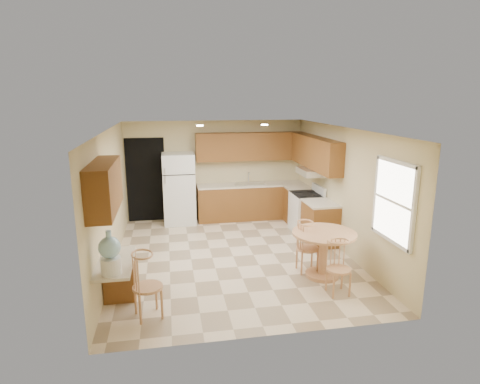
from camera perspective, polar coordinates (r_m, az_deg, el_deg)
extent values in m
plane|color=beige|center=(8.03, -0.99, -9.14)|extent=(5.50, 5.50, 0.00)
cube|color=white|center=(7.44, -1.07, 8.94)|extent=(4.50, 5.50, 0.02)
cube|color=#D0BD8C|center=(10.30, -3.52, 3.17)|extent=(4.50, 0.02, 2.50)
cube|color=#D0BD8C|center=(5.07, 4.07, -7.83)|extent=(4.50, 0.02, 2.50)
cube|color=#D0BD8C|center=(7.62, -17.97, -1.16)|extent=(0.02, 5.50, 2.50)
cube|color=#D0BD8C|center=(8.30, 14.50, 0.24)|extent=(0.02, 5.50, 2.50)
cube|color=black|center=(10.27, -13.23, 1.67)|extent=(0.90, 0.02, 2.10)
cube|color=brown|center=(10.33, 1.57, -1.41)|extent=(2.75, 0.60, 0.87)
cube|color=beige|center=(10.22, 1.59, 1.05)|extent=(2.75, 0.63, 0.04)
cube|color=brown|center=(10.05, 8.29, -1.97)|extent=(0.60, 0.59, 0.87)
cube|color=beige|center=(9.94, 8.37, 0.56)|extent=(0.63, 0.59, 0.04)
cube|color=brown|center=(8.75, 11.30, -4.45)|extent=(0.60, 0.80, 0.87)
cube|color=beige|center=(8.62, 11.44, -1.57)|extent=(0.63, 0.80, 0.04)
cube|color=brown|center=(10.19, 1.47, 6.49)|extent=(2.75, 0.33, 0.70)
cube|color=brown|center=(9.22, 10.65, 5.53)|extent=(0.33, 2.42, 0.70)
cube|color=brown|center=(5.92, -18.74, 0.67)|extent=(0.33, 1.40, 0.70)
cube|color=silver|center=(10.21, 1.45, 1.17)|extent=(0.78, 0.44, 0.01)
cube|color=silver|center=(9.23, 10.11, 2.85)|extent=(0.50, 0.76, 0.14)
cube|color=brown|center=(6.64, -16.68, -11.40)|extent=(0.48, 0.42, 0.72)
cube|color=beige|center=(6.14, -17.29, -9.56)|extent=(0.50, 1.20, 0.04)
cube|color=white|center=(6.65, 21.07, -1.27)|extent=(0.05, 1.00, 1.20)
cube|color=white|center=(6.52, 21.46, 4.00)|extent=(0.05, 1.10, 0.06)
cube|color=white|center=(6.82, 20.56, -6.33)|extent=(0.05, 1.10, 0.06)
cube|color=white|center=(6.21, 23.50, -2.49)|extent=(0.05, 0.06, 1.28)
cube|color=white|center=(7.08, 18.81, -0.22)|extent=(0.05, 0.06, 1.28)
cylinder|color=white|center=(8.57, -5.73, 9.37)|extent=(0.14, 0.14, 0.02)
cylinder|color=white|center=(8.79, 3.52, 9.52)|extent=(0.14, 0.14, 0.02)
cube|color=white|center=(9.97, -8.67, 0.48)|extent=(0.77, 0.72, 1.75)
cube|color=black|center=(9.53, -8.68, 2.41)|extent=(0.76, 0.01, 0.02)
cube|color=silver|center=(9.54, -10.61, 1.71)|extent=(0.03, 0.03, 0.18)
cube|color=silver|center=(9.50, -10.67, 2.92)|extent=(0.03, 0.03, 0.14)
cube|color=white|center=(9.43, 9.41, -2.96)|extent=(0.65, 0.76, 0.90)
cube|color=black|center=(9.31, 9.52, -0.27)|extent=(0.64, 0.75, 0.02)
cube|color=white|center=(9.39, 11.15, 0.36)|extent=(0.06, 0.76, 0.18)
cylinder|color=tan|center=(7.35, 11.60, -11.40)|extent=(0.59, 0.59, 0.06)
cylinder|color=tan|center=(7.20, 11.74, -8.77)|extent=(0.15, 0.15, 0.73)
cylinder|color=tan|center=(7.06, 11.89, -5.79)|extent=(1.10, 1.10, 0.04)
cylinder|color=tan|center=(7.34, 9.56, -7.92)|extent=(0.41, 0.41, 0.04)
cylinder|color=tan|center=(7.50, 8.06, -9.17)|extent=(0.03, 0.03, 0.44)
cylinder|color=tan|center=(7.59, 10.17, -8.97)|extent=(0.03, 0.03, 0.44)
cylinder|color=tan|center=(7.25, 8.79, -10.03)|extent=(0.03, 0.03, 0.44)
cylinder|color=tan|center=(7.34, 10.96, -9.80)|extent=(0.03, 0.03, 0.44)
cylinder|color=tan|center=(6.65, 13.86, -10.66)|extent=(0.39, 0.39, 0.04)
cylinder|color=tan|center=(6.80, 12.20, -11.93)|extent=(0.03, 0.03, 0.41)
cylinder|color=tan|center=(6.90, 14.36, -11.65)|extent=(0.03, 0.03, 0.41)
cylinder|color=tan|center=(6.57, 13.13, -12.92)|extent=(0.03, 0.03, 0.41)
cylinder|color=tan|center=(6.68, 15.36, -12.60)|extent=(0.03, 0.03, 0.41)
cylinder|color=tan|center=(5.97, -13.00, -13.06)|extent=(0.43, 0.43, 0.04)
cylinder|color=tan|center=(6.22, -14.27, -14.36)|extent=(0.04, 0.04, 0.46)
cylinder|color=tan|center=(6.20, -11.38, -14.28)|extent=(0.04, 0.04, 0.46)
cylinder|color=tan|center=(5.95, -14.46, -15.72)|extent=(0.04, 0.04, 0.46)
cylinder|color=tan|center=(5.93, -11.41, -15.64)|extent=(0.04, 0.04, 0.46)
cylinder|color=white|center=(5.70, -17.87, -9.95)|extent=(0.27, 0.27, 0.23)
sphere|color=#98CFEB|center=(5.61, -18.07, -7.50)|extent=(0.29, 0.29, 0.29)
cylinder|color=#98CFEB|center=(5.54, -18.21, -5.68)|extent=(0.07, 0.07, 0.08)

